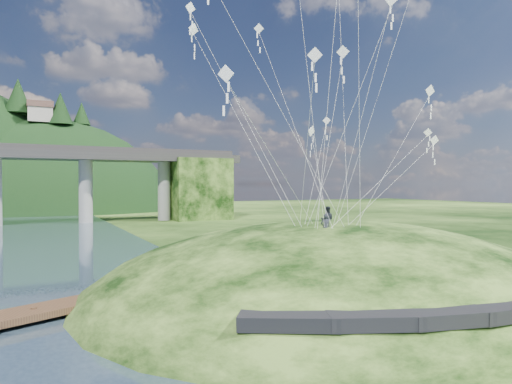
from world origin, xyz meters
name	(u,v)px	position (x,y,z in m)	size (l,w,h in m)	color
ground	(241,315)	(0.00, 0.00, 0.00)	(320.00, 320.00, 0.00)	black
grass_hill	(333,314)	(8.00, 2.00, -1.50)	(36.00, 32.00, 13.00)	black
footpath	(475,303)	(7.46, -9.74, 2.08)	(22.29, 5.84, 0.83)	black
wooden_dock	(89,301)	(-7.72, 5.20, 0.48)	(15.11, 8.05, 1.10)	#3D2719
kite_flyers	(327,208)	(8.01, 2.73, 5.89)	(4.07, 5.03, 2.06)	#282B35
kite_swarm	(320,33)	(6.82, 1.87, 17.86)	(20.82, 14.09, 17.31)	white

